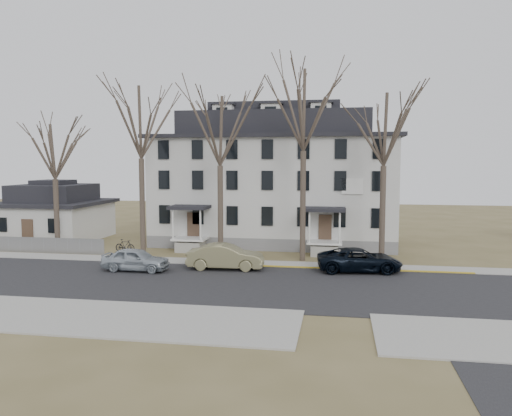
% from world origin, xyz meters
% --- Properties ---
extents(ground, '(120.00, 120.00, 0.00)m').
position_xyz_m(ground, '(0.00, 0.00, 0.00)').
color(ground, brown).
rests_on(ground, ground).
extents(main_road, '(120.00, 10.00, 0.04)m').
position_xyz_m(main_road, '(0.00, 2.00, 0.00)').
color(main_road, '#27272A').
rests_on(main_road, ground).
extents(far_sidewalk, '(120.00, 2.00, 0.08)m').
position_xyz_m(far_sidewalk, '(0.00, 8.00, 0.00)').
color(far_sidewalk, '#A09F97').
rests_on(far_sidewalk, ground).
extents(near_sidewalk_left, '(20.00, 5.00, 0.08)m').
position_xyz_m(near_sidewalk_left, '(-8.00, -5.00, 0.00)').
color(near_sidewalk_left, '#A09F97').
rests_on(near_sidewalk_left, ground).
extents(yellow_curb, '(14.00, 0.25, 0.06)m').
position_xyz_m(yellow_curb, '(5.00, 7.10, 0.00)').
color(yellow_curb, gold).
rests_on(yellow_curb, ground).
extents(boarding_house, '(20.80, 12.36, 12.05)m').
position_xyz_m(boarding_house, '(-2.00, 17.95, 5.38)').
color(boarding_house, slate).
rests_on(boarding_house, ground).
extents(small_house, '(8.70, 8.70, 5.00)m').
position_xyz_m(small_house, '(-22.00, 16.00, 2.25)').
color(small_house, silver).
rests_on(small_house, ground).
extents(fence, '(14.00, 0.06, 1.20)m').
position_xyz_m(fence, '(-21.00, 9.50, 0.00)').
color(fence, gray).
rests_on(fence, ground).
extents(tree_far_left, '(8.40, 8.40, 13.72)m').
position_xyz_m(tree_far_left, '(-11.00, 9.80, 10.34)').
color(tree_far_left, '#473B31').
rests_on(tree_far_left, ground).
extents(tree_mid_left, '(7.80, 7.80, 12.74)m').
position_xyz_m(tree_mid_left, '(-5.00, 9.80, 9.60)').
color(tree_mid_left, '#473B31').
rests_on(tree_mid_left, ground).
extents(tree_center, '(9.00, 9.00, 14.70)m').
position_xyz_m(tree_center, '(1.00, 9.80, 11.08)').
color(tree_center, '#473B31').
rests_on(tree_center, ground).
extents(tree_mid_right, '(7.80, 7.80, 12.74)m').
position_xyz_m(tree_mid_right, '(6.50, 9.80, 9.60)').
color(tree_mid_right, '#473B31').
rests_on(tree_mid_right, ground).
extents(tree_bungalow, '(6.60, 6.60, 10.78)m').
position_xyz_m(tree_bungalow, '(-18.00, 9.80, 8.12)').
color(tree_bungalow, '#473B31').
rests_on(tree_bungalow, ground).
extents(car_silver, '(4.34, 1.79, 1.47)m').
position_xyz_m(car_silver, '(-9.35, 4.51, 0.74)').
color(car_silver, '#ABB5BE').
rests_on(car_silver, ground).
extents(car_tan, '(5.07, 2.02, 1.64)m').
position_xyz_m(car_tan, '(-3.75, 5.96, 0.82)').
color(car_tan, '#7E7952').
rests_on(car_tan, ground).
extents(car_navy, '(5.62, 3.12, 1.49)m').
position_xyz_m(car_navy, '(4.87, 6.68, 0.74)').
color(car_navy, black).
rests_on(car_navy, ground).
extents(bicycle_left, '(1.64, 0.87, 0.82)m').
position_xyz_m(bicycle_left, '(-8.18, 11.87, 0.41)').
color(bicycle_left, black).
rests_on(bicycle_left, ground).
extents(bicycle_right, '(1.70, 0.65, 1.00)m').
position_xyz_m(bicycle_right, '(-12.84, 10.67, 0.50)').
color(bicycle_right, black).
rests_on(bicycle_right, ground).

